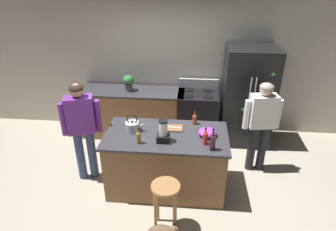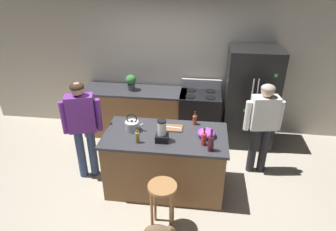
{
  "view_description": "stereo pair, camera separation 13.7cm",
  "coord_description": "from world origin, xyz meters",
  "px_view_note": "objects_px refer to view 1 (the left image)",
  "views": [
    {
      "loc": [
        0.35,
        -3.59,
        3.12
      ],
      "look_at": [
        0.0,
        0.3,
        1.09
      ],
      "focal_mm": 31.66,
      "sensor_mm": 36.0,
      "label": 1
    },
    {
      "loc": [
        0.49,
        -3.57,
        3.12
      ],
      "look_at": [
        0.0,
        0.3,
        1.09
      ],
      "focal_mm": 31.66,
      "sensor_mm": 36.0,
      "label": 2
    }
  ],
  "objects_px": {
    "potted_plant": "(128,82)",
    "bottle_cooking_sauce": "(195,119)",
    "person_by_island_left": "(82,124)",
    "bottle_wine": "(213,142)",
    "chef_knife": "(174,127)",
    "tea_kettle": "(132,126)",
    "person_by_sink_right": "(262,120)",
    "refrigerator": "(248,97)",
    "stove_range": "(197,115)",
    "bottle_vinegar": "(139,138)",
    "cutting_board": "(173,128)",
    "mixing_bowl": "(207,132)",
    "kitchen_island": "(166,161)",
    "bottle_soda": "(205,138)",
    "bar_stool": "(166,196)",
    "blender_appliance": "(163,133)"
  },
  "relations": [
    {
      "from": "potted_plant",
      "to": "bottle_wine",
      "type": "height_order",
      "value": "bottle_wine"
    },
    {
      "from": "tea_kettle",
      "to": "cutting_board",
      "type": "bearing_deg",
      "value": 11.44
    },
    {
      "from": "bottle_wine",
      "to": "cutting_board",
      "type": "bearing_deg",
      "value": 138.17
    },
    {
      "from": "bar_stool",
      "to": "tea_kettle",
      "type": "distance_m",
      "value": 1.14
    },
    {
      "from": "stove_range",
      "to": "cutting_board",
      "type": "height_order",
      "value": "stove_range"
    },
    {
      "from": "potted_plant",
      "to": "bottle_wine",
      "type": "relative_size",
      "value": 0.95
    },
    {
      "from": "stove_range",
      "to": "bottle_vinegar",
      "type": "height_order",
      "value": "bottle_vinegar"
    },
    {
      "from": "bottle_cooking_sauce",
      "to": "person_by_sink_right",
      "type": "bearing_deg",
      "value": 12.93
    },
    {
      "from": "kitchen_island",
      "to": "mixing_bowl",
      "type": "distance_m",
      "value": 0.78
    },
    {
      "from": "person_by_sink_right",
      "to": "cutting_board",
      "type": "height_order",
      "value": "person_by_sink_right"
    },
    {
      "from": "person_by_sink_right",
      "to": "tea_kettle",
      "type": "height_order",
      "value": "person_by_sink_right"
    },
    {
      "from": "person_by_island_left",
      "to": "blender_appliance",
      "type": "height_order",
      "value": "person_by_island_left"
    },
    {
      "from": "bottle_vinegar",
      "to": "bottle_soda",
      "type": "bearing_deg",
      "value": 3.64
    },
    {
      "from": "bottle_wine",
      "to": "chef_knife",
      "type": "bearing_deg",
      "value": 137.12
    },
    {
      "from": "mixing_bowl",
      "to": "kitchen_island",
      "type": "bearing_deg",
      "value": -178.45
    },
    {
      "from": "chef_knife",
      "to": "bottle_vinegar",
      "type": "bearing_deg",
      "value": -129.79
    },
    {
      "from": "person_by_island_left",
      "to": "chef_knife",
      "type": "distance_m",
      "value": 1.38
    },
    {
      "from": "person_by_sink_right",
      "to": "bottle_soda",
      "type": "relative_size",
      "value": 6.04
    },
    {
      "from": "kitchen_island",
      "to": "bottle_vinegar",
      "type": "height_order",
      "value": "bottle_vinegar"
    },
    {
      "from": "refrigerator",
      "to": "kitchen_island",
      "type": "bearing_deg",
      "value": -132.16
    },
    {
      "from": "bottle_soda",
      "to": "cutting_board",
      "type": "bearing_deg",
      "value": 141.42
    },
    {
      "from": "blender_appliance",
      "to": "bottle_vinegar",
      "type": "height_order",
      "value": "blender_appliance"
    },
    {
      "from": "refrigerator",
      "to": "blender_appliance",
      "type": "relative_size",
      "value": 5.72
    },
    {
      "from": "cutting_board",
      "to": "tea_kettle",
      "type": "bearing_deg",
      "value": -168.56
    },
    {
      "from": "stove_range",
      "to": "person_by_sink_right",
      "type": "bearing_deg",
      "value": -43.54
    },
    {
      "from": "bottle_wine",
      "to": "person_by_island_left",
      "type": "bearing_deg",
      "value": 166.92
    },
    {
      "from": "blender_appliance",
      "to": "cutting_board",
      "type": "relative_size",
      "value": 1.07
    },
    {
      "from": "blender_appliance",
      "to": "bottle_wine",
      "type": "height_order",
      "value": "blender_appliance"
    },
    {
      "from": "blender_appliance",
      "to": "bottle_vinegar",
      "type": "xyz_separation_m",
      "value": [
        -0.32,
        -0.08,
        -0.05
      ]
    },
    {
      "from": "bottle_vinegar",
      "to": "mixing_bowl",
      "type": "xyz_separation_m",
      "value": [
        0.93,
        0.27,
        -0.03
      ]
    },
    {
      "from": "refrigerator",
      "to": "tea_kettle",
      "type": "bearing_deg",
      "value": -142.12
    },
    {
      "from": "person_by_sink_right",
      "to": "chef_knife",
      "type": "height_order",
      "value": "person_by_sink_right"
    },
    {
      "from": "person_by_sink_right",
      "to": "mixing_bowl",
      "type": "height_order",
      "value": "person_by_sink_right"
    },
    {
      "from": "bar_stool",
      "to": "chef_knife",
      "type": "height_order",
      "value": "chef_knife"
    },
    {
      "from": "person_by_sink_right",
      "to": "chef_knife",
      "type": "relative_size",
      "value": 7.02
    },
    {
      "from": "cutting_board",
      "to": "person_by_island_left",
      "type": "bearing_deg",
      "value": -177.7
    },
    {
      "from": "person_by_island_left",
      "to": "bar_stool",
      "type": "bearing_deg",
      "value": -34.84
    },
    {
      "from": "potted_plant",
      "to": "chef_knife",
      "type": "distance_m",
      "value": 1.68
    },
    {
      "from": "potted_plant",
      "to": "chef_knife",
      "type": "xyz_separation_m",
      "value": [
        0.96,
        -1.37,
        -0.15
      ]
    },
    {
      "from": "potted_plant",
      "to": "cutting_board",
      "type": "distance_m",
      "value": 1.67
    },
    {
      "from": "refrigerator",
      "to": "bottle_soda",
      "type": "bearing_deg",
      "value": -115.64
    },
    {
      "from": "potted_plant",
      "to": "bottle_cooking_sauce",
      "type": "bearing_deg",
      "value": -43.51
    },
    {
      "from": "blender_appliance",
      "to": "mixing_bowl",
      "type": "relative_size",
      "value": 1.26
    },
    {
      "from": "person_by_island_left",
      "to": "tea_kettle",
      "type": "bearing_deg",
      "value": -4.48
    },
    {
      "from": "bar_stool",
      "to": "tea_kettle",
      "type": "relative_size",
      "value": 2.6
    },
    {
      "from": "person_by_island_left",
      "to": "bottle_wine",
      "type": "distance_m",
      "value": 1.96
    },
    {
      "from": "tea_kettle",
      "to": "cutting_board",
      "type": "xyz_separation_m",
      "value": [
        0.57,
        0.12,
        -0.07
      ]
    },
    {
      "from": "cutting_board",
      "to": "bar_stool",
      "type": "bearing_deg",
      "value": -90.37
    },
    {
      "from": "bottle_vinegar",
      "to": "bottle_cooking_sauce",
      "type": "distance_m",
      "value": 0.96
    },
    {
      "from": "person_by_sink_right",
      "to": "cutting_board",
      "type": "xyz_separation_m",
      "value": [
        -1.36,
        -0.42,
        0.01
      ]
    }
  ]
}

